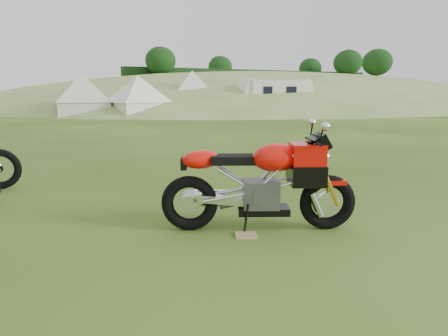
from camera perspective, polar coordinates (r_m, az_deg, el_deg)
name	(u,v)px	position (r m, az deg, el deg)	size (l,w,h in m)	color
ground	(230,212)	(5.23, 0.86, -6.70)	(120.00, 120.00, 0.00)	#28460F
hillside	(258,103)	(51.62, 5.26, 9.87)	(80.00, 64.00, 8.00)	olive
hedgerow	(258,103)	(51.62, 5.26, 9.87)	(36.00, 1.20, 8.60)	#133311
sport_motorcycle	(259,176)	(4.44, 5.39, -1.20)	(2.21, 0.55, 1.33)	red
plywood_board	(246,235)	(4.41, 3.38, -10.18)	(0.25, 0.20, 0.02)	tan
tent_left	(83,95)	(25.94, -20.69, 10.31)	(3.08, 3.08, 2.67)	beige
tent_mid	(139,96)	(24.90, -12.89, 10.66)	(3.01, 3.01, 2.61)	white
tent_right	(193,93)	(28.32, -4.82, 11.29)	(3.33, 3.33, 2.89)	silver
caravan	(275,97)	(27.53, 7.74, 10.72)	(5.15, 2.30, 2.41)	silver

